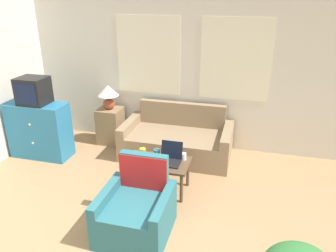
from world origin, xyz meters
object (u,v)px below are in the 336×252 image
object	(u,v)px
couch	(178,141)
cup_yellow	(184,156)
table_lamp	(108,94)
television	(33,91)
armchair	(137,211)
coffee_table	(158,165)
cup_navy	(157,152)
book_red	(145,160)
cup_white	(143,151)
laptop	(170,158)

from	to	relation	value
couch	cup_yellow	distance (m)	1.04
table_lamp	television	bearing A→B (deg)	-138.72
armchair	television	distance (m)	2.69
television	coffee_table	xyz separation A→B (m)	(2.15, -0.49, -0.74)
couch	television	distance (m)	2.42
cup_navy	book_red	bearing A→B (deg)	-116.60
cup_yellow	cup_white	xyz separation A→B (m)	(-0.59, 0.02, -0.01)
book_red	table_lamp	bearing A→B (deg)	129.80
armchair	laptop	xyz separation A→B (m)	(0.15, 0.89, 0.24)
table_lamp	book_red	distance (m)	1.77
cup_white	couch	bearing A→B (deg)	73.35
coffee_table	cup_yellow	world-z (taller)	cup_yellow
book_red	laptop	bearing A→B (deg)	13.93
table_lamp	laptop	world-z (taller)	table_lamp
couch	laptop	size ratio (longest dim) A/B	5.77
cup_yellow	table_lamp	bearing A→B (deg)	144.57
coffee_table	cup_navy	bearing A→B (deg)	109.80
couch	table_lamp	distance (m)	1.45
laptop	book_red	distance (m)	0.34
table_lamp	book_red	size ratio (longest dim) A/B	1.98
book_red	cup_navy	bearing A→B (deg)	63.40
table_lamp	cup_white	distance (m)	1.55
laptop	cup_navy	size ratio (longest dim) A/B	3.24
coffee_table	cup_white	distance (m)	0.32
armchair	table_lamp	world-z (taller)	table_lamp
television	cup_navy	world-z (taller)	television
coffee_table	cup_white	world-z (taller)	cup_white
couch	armchair	distance (m)	1.96
table_lamp	cup_yellow	distance (m)	2.00
couch	coffee_table	distance (m)	1.11
cup_navy	table_lamp	bearing A→B (deg)	137.29
coffee_table	book_red	world-z (taller)	book_red
armchair	book_red	xyz separation A→B (m)	(-0.17, 0.81, 0.20)
coffee_table	couch	bearing A→B (deg)	89.06
couch	coffee_table	size ratio (longest dim) A/B	2.05
couch	television	xyz separation A→B (m)	(-2.17, -0.61, 0.87)
coffee_table	television	bearing A→B (deg)	167.22
cup_white	book_red	size ratio (longest dim) A/B	0.42
couch	book_red	distance (m)	1.18
table_lamp	cup_yellow	bearing A→B (deg)	-35.43
coffee_table	cup_yellow	distance (m)	0.37
cup_white	television	bearing A→B (deg)	170.15
armchair	table_lamp	size ratio (longest dim) A/B	1.98
armchair	cup_white	distance (m)	1.08
laptop	couch	bearing A→B (deg)	97.94
cup_yellow	armchair	bearing A→B (deg)	-107.60
coffee_table	cup_yellow	size ratio (longest dim) A/B	8.87
table_lamp	cup_yellow	xyz separation A→B (m)	(1.59, -1.13, -0.42)
coffee_table	book_red	xyz separation A→B (m)	(-0.16, -0.05, 0.08)
armchair	television	xyz separation A→B (m)	(-2.16, 1.35, 0.87)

